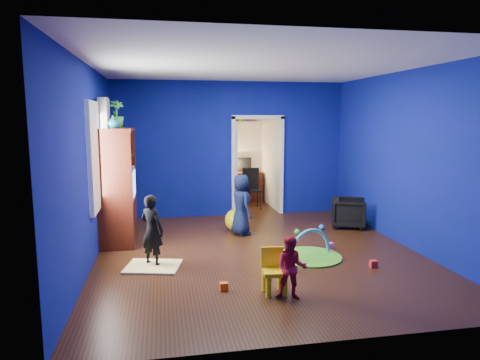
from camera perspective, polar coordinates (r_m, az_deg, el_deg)
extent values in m
cube|color=black|center=(6.87, 2.49, -9.76)|extent=(5.00, 5.50, 0.01)
cube|color=white|center=(6.58, 2.65, 15.01)|extent=(5.00, 5.50, 0.01)
cube|color=navy|center=(9.26, -1.27, 4.11)|extent=(5.00, 0.02, 2.90)
cube|color=navy|center=(3.96, 11.55, -1.79)|extent=(5.00, 0.02, 2.90)
cube|color=navy|center=(6.48, -19.51, 1.80)|extent=(0.02, 5.50, 2.90)
cube|color=navy|center=(7.54, 21.45, 2.55)|extent=(0.02, 5.50, 2.90)
imported|color=black|center=(8.65, 14.27, -4.26)|extent=(0.81, 0.80, 0.57)
imported|color=black|center=(6.33, -11.65, -6.59)|extent=(0.45, 0.43, 1.05)
imported|color=black|center=(7.81, 0.14, -3.30)|extent=(0.49, 0.62, 1.12)
imported|color=red|center=(5.16, 6.89, -11.58)|extent=(0.44, 0.38, 0.76)
imported|color=#0C5467|center=(7.18, -16.57, 7.43)|extent=(0.25, 0.25, 0.21)
imported|color=green|center=(7.69, -16.20, 8.45)|extent=(0.34, 0.34, 0.46)
cube|color=#3B1409|center=(7.56, -15.99, -0.76)|extent=(0.58, 1.14, 1.96)
cube|color=silver|center=(7.55, -15.70, -0.45)|extent=(0.46, 0.70, 0.54)
cube|color=#F2E07A|center=(6.38, -11.53, -11.23)|extent=(0.87, 0.76, 0.03)
sphere|color=yellow|center=(8.12, -0.54, -5.36)|extent=(0.42, 0.42, 0.42)
cube|color=yellow|center=(5.35, 4.64, -12.33)|extent=(0.31, 0.31, 0.50)
cylinder|color=green|center=(6.76, 9.23, -10.06)|extent=(0.98, 0.98, 0.03)
torus|color=#3F8CD8|center=(6.76, 9.23, -10.00)|extent=(0.82, 0.41, 0.88)
cube|color=white|center=(6.82, -18.97, 2.97)|extent=(0.03, 0.95, 1.55)
cube|color=slate|center=(7.37, -17.36, 1.07)|extent=(0.14, 0.42, 2.40)
cube|color=white|center=(9.41, 2.35, 1.72)|extent=(1.16, 0.10, 2.10)
cube|color=#3D140A|center=(10.97, 0.58, -0.88)|extent=(0.88, 0.44, 0.75)
cube|color=black|center=(11.01, 0.46, 2.17)|extent=(0.40, 0.05, 0.32)
sphere|color=#FFD88C|center=(10.90, -0.92, 2.00)|extent=(0.14, 0.14, 0.14)
cube|color=black|center=(10.03, 1.63, -1.27)|extent=(0.40, 0.40, 0.92)
cube|color=white|center=(10.94, 0.48, 7.75)|extent=(0.88, 0.24, 0.04)
cube|color=red|center=(6.54, 17.36, -10.63)|extent=(0.10, 0.08, 0.10)
sphere|color=blue|center=(8.38, 10.82, -6.17)|extent=(0.11, 0.11, 0.11)
cube|color=#E9560C|center=(5.49, -2.16, -14.00)|extent=(0.10, 0.08, 0.10)
sphere|color=green|center=(7.98, 7.63, -6.83)|extent=(0.11, 0.11, 0.11)
cube|color=#C048B1|center=(7.24, 11.94, -8.57)|extent=(0.10, 0.08, 0.10)
cube|color=#36BD5D|center=(6.13, 7.03, -11.62)|extent=(0.10, 0.08, 0.10)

